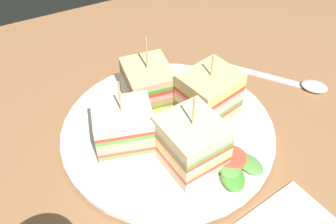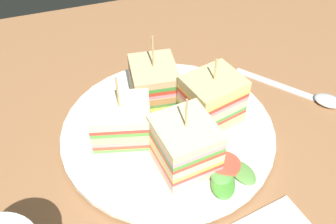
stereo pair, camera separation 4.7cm
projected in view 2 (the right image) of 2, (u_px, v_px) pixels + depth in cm
name	position (u px, v px, depth cm)	size (l,w,h in cm)	color
ground_plane	(168.00, 140.00, 50.98)	(104.16, 75.29, 1.80)	#92643F
plate	(168.00, 131.00, 49.79)	(27.66, 27.66, 1.30)	white
sandwich_wedge_0	(184.00, 145.00, 43.19)	(7.20, 7.70, 10.35)	beige
sandwich_wedge_1	(210.00, 98.00, 48.71)	(8.17, 7.32, 9.70)	#D7BA7B
sandwich_wedge_2	(152.00, 84.00, 51.34)	(6.73, 7.64, 10.38)	#DBBB7A
sandwich_wedge_3	(122.00, 124.00, 45.98)	(8.23, 7.47, 10.15)	beige
chip_pile	(166.00, 125.00, 48.71)	(5.09, 6.27, 2.06)	#DBB963
salad_garnish	(226.00, 174.00, 43.53)	(6.62, 6.84, 1.50)	#568F3F
spoon	(313.00, 96.00, 55.24)	(11.76, 13.82, 1.00)	silver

